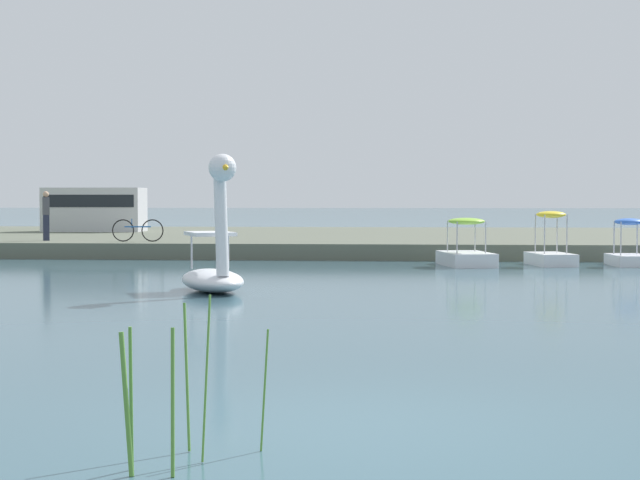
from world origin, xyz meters
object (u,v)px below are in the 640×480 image
object	(u,v)px
pedal_boat_yellow	(551,250)
parked_van	(95,208)
bicycle_parked	(138,230)
pedal_boat_blue	(629,252)
pedal_boat_lime	(466,251)
person_on_path	(46,215)
swan_boat	(214,262)

from	to	relation	value
pedal_boat_yellow	parked_van	distance (m)	22.61
bicycle_parked	pedal_boat_yellow	bearing A→B (deg)	-13.86
pedal_boat_yellow	pedal_boat_blue	distance (m)	2.28
pedal_boat_yellow	parked_van	size ratio (longest dim) A/B	0.47
pedal_boat_lime	parked_van	distance (m)	20.90
person_on_path	parked_van	distance (m)	9.94
bicycle_parked	swan_boat	bearing A→B (deg)	-68.46
swan_boat	pedal_boat_blue	bearing A→B (deg)	41.51
pedal_boat_yellow	pedal_boat_blue	xyz separation A→B (m)	(2.28, 0.08, -0.04)
pedal_boat_blue	bicycle_parked	bearing A→B (deg)	168.39
parked_van	swan_boat	bearing A→B (deg)	-67.17
pedal_boat_lime	parked_van	bearing A→B (deg)	137.88
swan_boat	pedal_boat_lime	xyz separation A→B (m)	(5.81, 8.96, -0.22)
person_on_path	pedal_boat_lime	bearing A→B (deg)	-16.33
pedal_boat_lime	pedal_boat_blue	xyz separation A→B (m)	(4.77, 0.41, -0.01)
pedal_boat_lime	pedal_boat_yellow	distance (m)	2.52
pedal_boat_lime	bicycle_parked	bearing A→B (deg)	161.52
person_on_path	bicycle_parked	xyz separation A→B (m)	(3.36, -0.54, -0.51)
pedal_boat_blue	parked_van	xyz separation A→B (m)	(-20.25, 13.59, 1.16)
person_on_path	bicycle_parked	distance (m)	3.44
bicycle_parked	pedal_boat_blue	bearing A→B (deg)	-11.61
pedal_boat_blue	pedal_boat_lime	bearing A→B (deg)	-175.14
swan_boat	pedal_boat_yellow	size ratio (longest dim) A/B	1.41
pedal_boat_lime	person_on_path	bearing A→B (deg)	163.67
swan_boat	bicycle_parked	world-z (taller)	swan_boat
pedal_boat_yellow	person_on_path	size ratio (longest dim) A/B	1.19
pedal_boat_lime	pedal_boat_blue	distance (m)	4.79
pedal_boat_blue	parked_van	world-z (taller)	parked_van
swan_boat	bicycle_parked	distance (m)	13.51
pedal_boat_lime	person_on_path	size ratio (longest dim) A/B	1.50
pedal_boat_lime	person_on_path	xyz separation A→B (m)	(-14.14, 4.14, 0.99)
bicycle_parked	parked_van	xyz separation A→B (m)	(-4.70, 10.39, 0.67)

